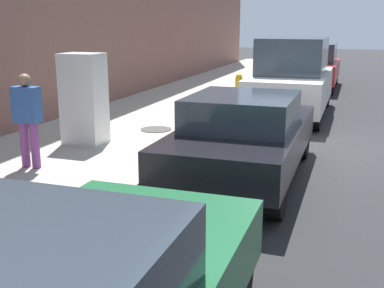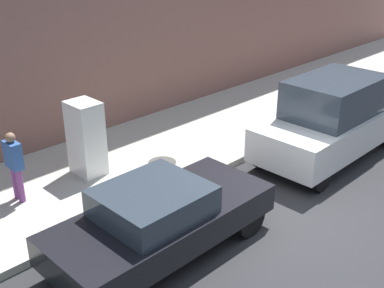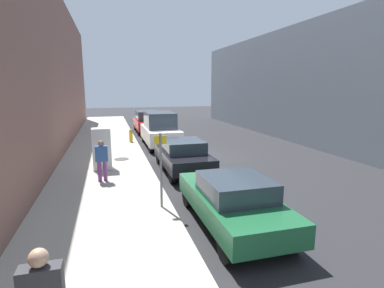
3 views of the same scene
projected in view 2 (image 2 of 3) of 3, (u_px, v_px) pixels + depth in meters
name	position (u px, v px, depth m)	size (l,w,h in m)	color
ground_plane	(280.00, 216.00, 10.07)	(80.00, 80.00, 0.00)	#28282B
sidewalk_slab	(150.00, 153.00, 12.73)	(4.05, 44.00, 0.17)	#B2ADA0
discarded_refrigerator	(86.00, 138.00, 11.16)	(0.77, 0.62, 1.78)	white
manhole_cover	(162.00, 163.00, 11.98)	(0.70, 0.70, 0.02)	#47443F
fire_hydrant	(296.00, 110.00, 14.25)	(0.22, 0.22, 0.84)	gold
pedestrian_standing_near	(14.00, 163.00, 10.00)	(0.45, 0.22, 1.56)	#7A3D7F
parked_sedan_dark	(160.00, 218.00, 8.65)	(1.82, 4.32, 1.42)	black
parked_van_white	(332.00, 119.00, 12.33)	(1.90, 4.70, 2.13)	silver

